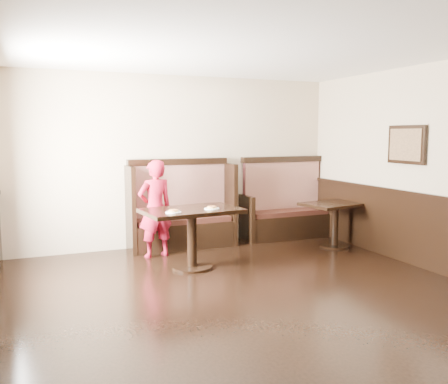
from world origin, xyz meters
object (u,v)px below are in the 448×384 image
booth_main (181,215)px  table_main (192,223)px  table_neighbor (335,214)px  child (155,209)px  booth_neighbor (285,211)px

booth_main → table_main: booth_main is taller
booth_main → table_neighbor: (2.35, -0.96, 0.02)m
booth_main → table_main: size_ratio=1.26×
booth_main → child: (-0.55, -0.46, 0.21)m
booth_main → table_neighbor: booth_main is taller
table_main → child: bearing=104.8°
child → table_main: bearing=100.9°
booth_main → table_main: (-0.24, -1.27, 0.11)m
booth_neighbor → table_neighbor: size_ratio=1.43×
booth_main → table_neighbor: bearing=-22.3°
booth_neighbor → table_main: bearing=-149.9°
table_main → child: 0.87m
booth_main → child: size_ratio=1.19×
table_neighbor → child: child is taller
booth_neighbor → table_main: booth_neighbor is taller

